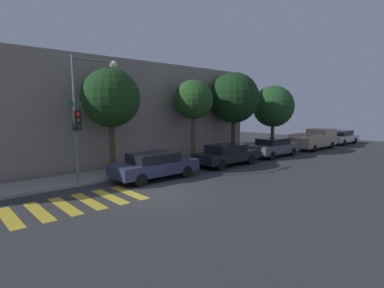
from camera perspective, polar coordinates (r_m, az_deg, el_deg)
name	(u,v)px	position (r m, az deg, el deg)	size (l,w,h in m)	color
ground_plane	(156,193)	(13.02, -6.86, -9.19)	(60.00, 60.00, 0.00)	#333335
sidewalk	(108,174)	(16.69, -15.63, -5.60)	(26.00, 2.39, 0.14)	gray
building_row	(73,113)	(20.56, -21.66, 5.46)	(26.00, 6.00, 6.56)	gray
crosswalk	(77,203)	(12.33, -21.08, -10.51)	(4.91, 2.60, 0.00)	gold
traffic_light_pole	(85,105)	(14.76, -19.69, 7.01)	(2.53, 0.56, 5.96)	slate
sedan_near_corner	(155,165)	(15.32, -7.13, -4.02)	(4.46, 1.87, 1.35)	#2D3351
sedan_middle	(227,154)	(18.95, 6.63, -1.97)	(4.52, 1.79, 1.34)	black
sedan_far_end	(273,147)	(23.11, 15.26, -0.53)	(4.53, 1.75, 1.39)	#4C5156
pickup_truck	(315,139)	(28.84, 22.40, 0.88)	(5.33, 1.98, 1.76)	tan
sedan_tail_of_row	(341,137)	(33.96, 26.48, 1.24)	(4.60, 1.88, 1.40)	silver
tree_near_corner	(111,98)	(16.64, -15.23, 8.38)	(3.12, 3.12, 5.69)	#4C3823
tree_midblock	(193,100)	(20.04, 0.27, 8.35)	(2.62, 2.62, 5.48)	brown
tree_far_end	(234,98)	(23.02, 7.96, 8.67)	(3.80, 3.80, 6.29)	#42301E
tree_behind_truck	(273,107)	(27.30, 15.21, 6.91)	(3.59, 3.59, 5.57)	brown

